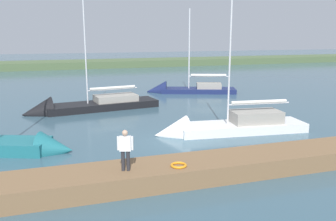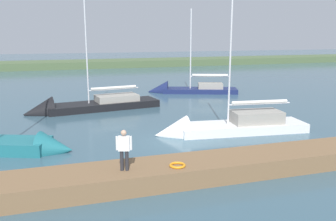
% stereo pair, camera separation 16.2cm
% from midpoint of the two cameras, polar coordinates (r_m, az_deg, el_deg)
% --- Properties ---
extents(ground_plane, '(200.00, 200.00, 0.00)m').
position_cam_midpoint_polar(ground_plane, '(20.23, 0.80, -5.19)').
color(ground_plane, '#385666').
extents(far_shoreline, '(180.00, 8.00, 2.40)m').
position_cam_midpoint_polar(far_shoreline, '(68.00, -12.60, 6.75)').
color(far_shoreline, '#4C603D').
rests_on(far_shoreline, ground_plane).
extents(dock_pier, '(25.84, 2.26, 0.79)m').
position_cam_midpoint_polar(dock_pier, '(15.70, 6.69, -8.95)').
color(dock_pier, brown).
rests_on(dock_pier, ground_plane).
extents(life_ring_buoy, '(0.66, 0.66, 0.10)m').
position_cam_midpoint_polar(life_ring_buoy, '(14.56, 1.38, -8.70)').
color(life_ring_buoy, orange).
rests_on(life_ring_buoy, dock_pier).
extents(sailboat_inner_slip, '(9.71, 3.22, 10.64)m').
position_cam_midpoint_polar(sailboat_inner_slip, '(22.46, 8.34, -3.00)').
color(sailboat_inner_slip, white).
rests_on(sailboat_inner_slip, ground_plane).
extents(sailboat_behind_pier, '(9.47, 5.28, 9.57)m').
position_cam_midpoint_polar(sailboat_behind_pier, '(37.53, 2.18, 3.14)').
color(sailboat_behind_pier, navy).
rests_on(sailboat_behind_pier, ground_plane).
extents(sailboat_near_dock, '(10.92, 3.95, 10.74)m').
position_cam_midpoint_polar(sailboat_near_dock, '(29.36, -13.68, 0.30)').
color(sailboat_near_dock, black).
rests_on(sailboat_near_dock, ground_plane).
extents(person_on_dock, '(0.61, 0.33, 1.63)m').
position_cam_midpoint_polar(person_on_dock, '(13.95, -7.15, -5.88)').
color(person_on_dock, '#28282D').
rests_on(person_on_dock, dock_pier).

